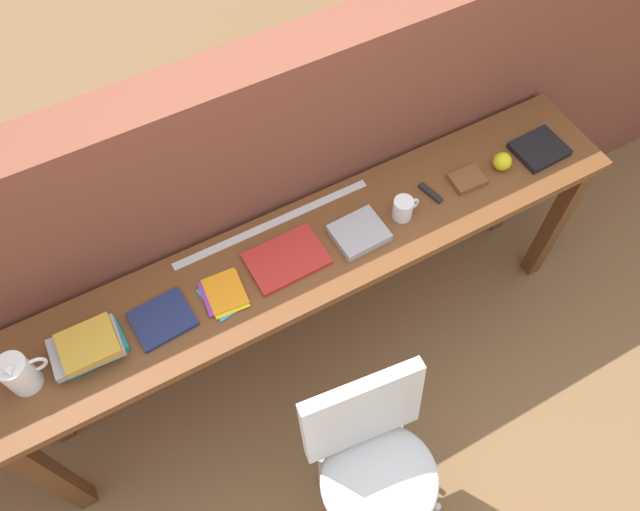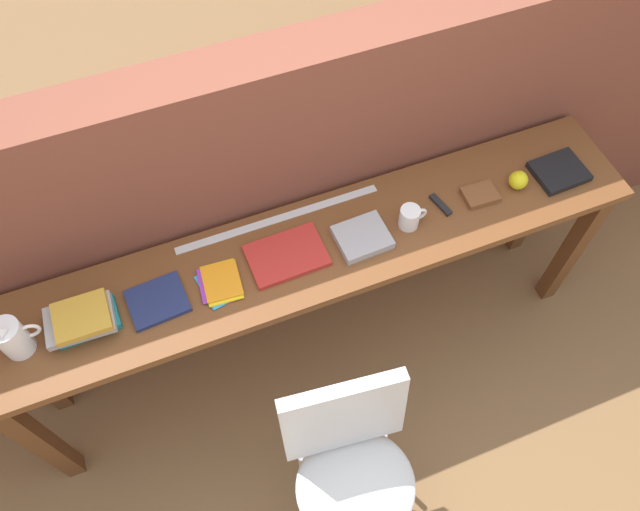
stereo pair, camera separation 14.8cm
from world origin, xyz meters
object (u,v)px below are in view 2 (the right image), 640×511
object	(u,v)px
pitcher_white	(13,338)
sports_ball_small	(518,180)
magazine_cycling	(157,301)
book_stack_leftmost	(83,320)
mug	(410,217)
multitool_folded	(441,205)
pamphlet_pile_colourful	(219,284)
chair_white_moulded	(351,462)
book_repair_rightmost	(559,171)
book_open_centre	(287,255)
leather_journal_brown	(480,195)

from	to	relation	value
pitcher_white	sports_ball_small	world-z (taller)	pitcher_white
pitcher_white	magazine_cycling	xyz separation A→B (m)	(0.46, 0.00, -0.07)
book_stack_leftmost	mug	xyz separation A→B (m)	(1.21, -0.02, 0.00)
book_stack_leftmost	multitool_folded	xyz separation A→B (m)	(1.36, 0.01, -0.03)
pamphlet_pile_colourful	chair_white_moulded	bearing A→B (deg)	-70.11
pitcher_white	magazine_cycling	bearing A→B (deg)	0.03
pamphlet_pile_colourful	multitool_folded	distance (m)	0.89
book_repair_rightmost	pitcher_white	bearing A→B (deg)	177.41
book_repair_rightmost	multitool_folded	bearing A→B (deg)	174.63
book_open_centre	magazine_cycling	bearing A→B (deg)	-179.86
pitcher_white	pamphlet_pile_colourful	world-z (taller)	pitcher_white
pamphlet_pile_colourful	book_repair_rightmost	distance (m)	1.40
book_open_centre	pitcher_white	bearing A→B (deg)	179.51
book_open_centre	leather_journal_brown	xyz separation A→B (m)	(0.79, -0.02, 0.00)
book_repair_rightmost	sports_ball_small	bearing A→B (deg)	175.80
multitool_folded	sports_ball_small	xyz separation A→B (m)	(0.32, -0.02, 0.03)
pamphlet_pile_colourful	mug	distance (m)	0.74
multitool_folded	sports_ball_small	distance (m)	0.32
pitcher_white	pamphlet_pile_colourful	size ratio (longest dim) A/B	1.00
magazine_cycling	sports_ball_small	bearing A→B (deg)	-4.43
multitool_folded	pamphlet_pile_colourful	bearing A→B (deg)	-178.53
pitcher_white	leather_journal_brown	size ratio (longest dim) A/B	1.41
book_stack_leftmost	book_repair_rightmost	distance (m)	1.86
sports_ball_small	multitool_folded	bearing A→B (deg)	176.02
magazine_cycling	pitcher_white	bearing A→B (deg)	176.08
pamphlet_pile_colourful	leather_journal_brown	xyz separation A→B (m)	(1.05, 0.01, 0.00)
chair_white_moulded	magazine_cycling	xyz separation A→B (m)	(-0.46, 0.68, 0.36)
pamphlet_pile_colourful	mug	xyz separation A→B (m)	(0.74, -0.01, 0.04)
pamphlet_pile_colourful	magazine_cycling	bearing A→B (deg)	176.75
book_stack_leftmost	book_repair_rightmost	xyz separation A→B (m)	(1.86, -0.02, -0.03)
leather_journal_brown	sports_ball_small	world-z (taller)	sports_ball_small
chair_white_moulded	book_stack_leftmost	distance (m)	1.06
pitcher_white	multitool_folded	distance (m)	1.57
pitcher_white	sports_ball_small	xyz separation A→B (m)	(1.89, -0.01, -0.04)
magazine_cycling	multitool_folded	size ratio (longest dim) A/B	1.79
sports_ball_small	book_repair_rightmost	world-z (taller)	sports_ball_small
pamphlet_pile_colourful	sports_ball_small	distance (m)	1.21
book_stack_leftmost	pitcher_white	bearing A→B (deg)	-179.06
mug	sports_ball_small	distance (m)	0.47
sports_ball_small	book_open_centre	bearing A→B (deg)	178.60
magazine_cycling	sports_ball_small	world-z (taller)	sports_ball_small
book_stack_leftmost	magazine_cycling	distance (m)	0.25
mug	book_stack_leftmost	bearing A→B (deg)	178.81
pitcher_white	sports_ball_small	distance (m)	1.89
book_stack_leftmost	magazine_cycling	xyz separation A→B (m)	(0.25, -0.00, -0.03)
book_open_centre	leather_journal_brown	distance (m)	0.79
book_stack_leftmost	pamphlet_pile_colourful	size ratio (longest dim) A/B	1.30
pitcher_white	leather_journal_brown	bearing A→B (deg)	-0.18
chair_white_moulded	leather_journal_brown	bearing A→B (deg)	39.80
pamphlet_pile_colourful	sports_ball_small	xyz separation A→B (m)	(1.21, 0.00, 0.03)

